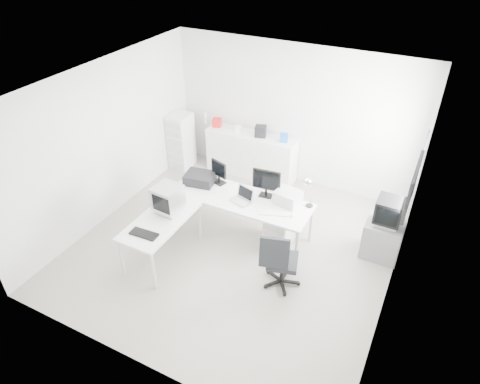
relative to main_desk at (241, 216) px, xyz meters
The scene contains 30 objects.
floor 0.54m from the main_desk, 78.41° to the right, with size 5.00×5.00×0.01m, color beige.
ceiling 2.46m from the main_desk, 78.41° to the right, with size 5.00×5.00×0.01m, color white.
back_wall 2.36m from the main_desk, 87.93° to the left, with size 5.00×0.02×2.80m, color white.
left_wall 2.66m from the main_desk, behind, with size 0.02×5.00×2.80m, color white.
right_wall 2.80m from the main_desk, ahead, with size 0.02×5.00×2.80m, color white.
window 2.95m from the main_desk, 17.88° to the left, with size 0.02×1.20×1.10m, color white, non-canonical shape.
wall_picture 2.98m from the main_desk, ahead, with size 0.04×0.90×0.60m, color black, non-canonical shape.
main_desk is the anchor object (origin of this frame).
side_desk 1.39m from the main_desk, 127.69° to the right, with size 0.70×1.40×0.75m, color white, non-canonical shape.
drawer_pedestal 0.71m from the main_desk, ahead, with size 0.40×0.50×0.60m, color white.
inkjet_printer 0.97m from the main_desk, behind, with size 0.50×0.39×0.18m, color black.
lcd_monitor_small 0.84m from the main_desk, 155.56° to the left, with size 0.34×0.19×0.42m, color black, non-canonical shape.
lcd_monitor_large 0.75m from the main_desk, 35.54° to the left, with size 0.47×0.19×0.49m, color black, non-canonical shape.
laptop 0.50m from the main_desk, 63.43° to the right, with size 0.33×0.34×0.22m, color #B7B7BA, non-canonical shape.
white_keyboard 0.77m from the main_desk, 12.99° to the right, with size 0.45×0.14×0.02m, color white.
white_mouse 1.04m from the main_desk, ahead, with size 0.06×0.06×0.06m, color white.
laser_printer 0.92m from the main_desk, 16.35° to the left, with size 0.39×0.34×0.22m, color #B9B9B9.
desk_lamp 1.30m from the main_desk, 15.26° to the left, with size 0.17×0.17×0.51m, color silver, non-canonical shape.
crt_monitor 1.35m from the main_desk, 135.00° to the right, with size 0.42×0.42×0.48m, color #B7B7BA, non-canonical shape.
black_keyboard 1.77m from the main_desk, 119.54° to the right, with size 0.43×0.17×0.03m, color black.
office_chair 1.36m from the main_desk, 35.92° to the right, with size 0.58×0.58×1.00m, color #242629, non-canonical shape.
tv_cabinet 2.36m from the main_desk, 13.01° to the left, with size 0.59×0.48×0.64m, color slate.
crt_tv 2.41m from the main_desk, 13.01° to the left, with size 0.50×0.48×0.45m, color black, non-canonical shape.
sideboard 1.99m from the main_desk, 110.49° to the left, with size 1.90×0.47×0.95m, color white.
clutter_box_a 2.48m from the main_desk, 128.75° to the left, with size 0.17×0.16×0.17m, color red.
clutter_box_b 2.21m from the main_desk, 118.13° to the left, with size 0.12×0.11×0.12m, color white.
clutter_box_c 2.05m from the main_desk, 104.92° to the left, with size 0.22×0.20×0.22m, color black.
clutter_box_d 1.98m from the main_desk, 89.90° to the left, with size 0.16×0.14×0.16m, color blue.
clutter_bottle 2.71m from the main_desk, 133.33° to the left, with size 0.07×0.07×0.22m, color white.
filing_cabinet 2.69m from the main_desk, 145.40° to the left, with size 0.42×0.50×1.21m, color white.
Camera 1 is at (2.56, -4.85, 4.84)m, focal length 32.00 mm.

